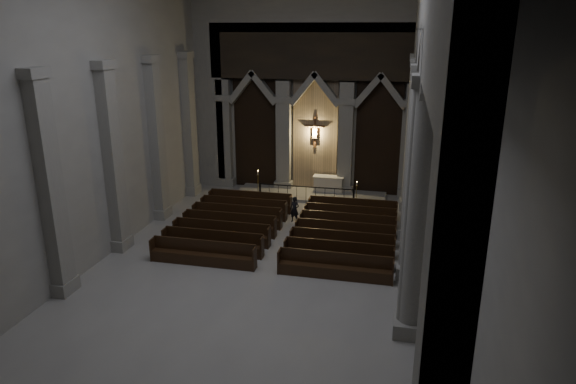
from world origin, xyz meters
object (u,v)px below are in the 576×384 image
object	(u,v)px
candle_stand_right	(356,200)
pews	(286,232)
candle_stand_left	(258,189)
worshipper	(295,210)
altar_rail	(306,192)
altar	(328,184)

from	to	relation	value
candle_stand_right	pews	size ratio (longest dim) A/B	0.14
candle_stand_left	worshipper	xyz separation A→B (m)	(2.86, -3.47, 0.22)
altar_rail	candle_stand_right	xyz separation A→B (m)	(2.72, 0.19, -0.30)
altar_rail	worshipper	xyz separation A→B (m)	(-0.05, -2.80, -0.04)
altar	candle_stand_right	world-z (taller)	candle_stand_right
worshipper	candle_stand_right	bearing A→B (deg)	58.60
altar	candle_stand_left	distance (m)	4.10
altar_rail	pews	world-z (taller)	altar_rail
candle_stand_right	worshipper	bearing A→B (deg)	-132.79
worshipper	altar	bearing A→B (deg)	90.10
altar_rail	altar	bearing A→B (deg)	66.25
candle_stand_right	pews	world-z (taller)	candle_stand_right
altar_rail	candle_stand_right	world-z (taller)	candle_stand_right
altar	pews	size ratio (longest dim) A/B	0.18
altar	altar_rail	size ratio (longest dim) A/B	0.34
candle_stand_right	worshipper	size ratio (longest dim) A/B	1.10
candle_stand_right	candle_stand_left	bearing A→B (deg)	175.18
candle_stand_left	altar	bearing A→B (deg)	20.49
altar	worshipper	distance (m)	5.00
candle_stand_left	pews	distance (m)	6.35
altar	altar_rail	distance (m)	2.30
pews	worshipper	distance (m)	2.19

